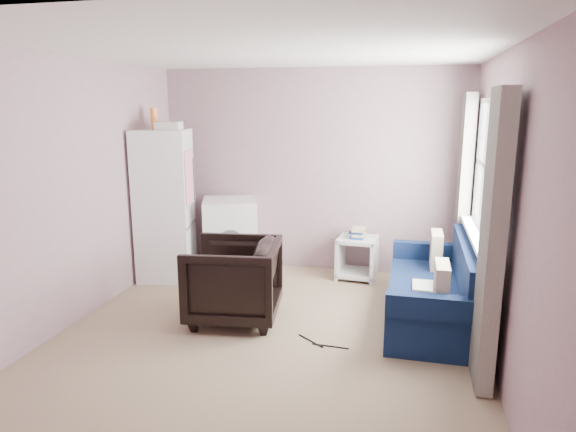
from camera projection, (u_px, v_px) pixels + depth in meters
The scene contains 8 objects.
room at pixel (269, 202), 4.39m from camera, with size 3.84×4.24×2.54m.
armchair at pixel (233, 277), 4.96m from camera, with size 0.85×0.79×0.87m, color black.
fridge at pixel (165, 204), 6.09m from camera, with size 0.74×0.73×2.02m.
washing_machine at pixel (230, 234), 6.39m from camera, with size 0.83×0.83×0.92m.
side_table at pixel (357, 255), 6.18m from camera, with size 0.49×0.49×0.62m.
sofa at pixel (438, 293), 4.93m from camera, with size 0.81×1.79×0.80m.
window_dressing at pixel (475, 212), 4.68m from camera, with size 0.17×2.62×2.18m.
floor_cables at pixel (321, 343), 4.52m from camera, with size 0.48×0.21×0.01m.
Camera 1 is at (1.17, -4.15, 2.08)m, focal length 32.00 mm.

